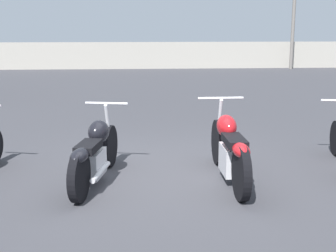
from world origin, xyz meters
name	(u,v)px	position (x,y,z in m)	size (l,w,h in m)	color
ground_plane	(169,175)	(0.00, 0.00, 0.00)	(60.00, 60.00, 0.00)	#38383D
fence_back	(145,55)	(0.00, 15.81, 0.62)	(40.00, 0.04, 1.25)	#9E998E
motorcycle_slot_2	(95,153)	(-1.01, -0.29, 0.42)	(0.70, 2.04, 0.99)	black
motorcycle_slot_3	(230,149)	(0.79, -0.31, 0.45)	(0.67, 2.18, 1.05)	black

